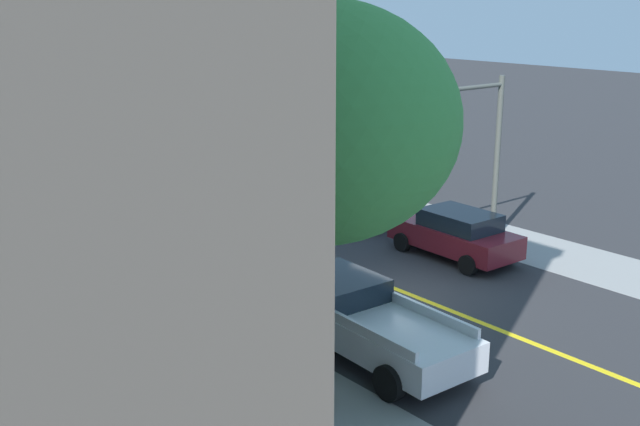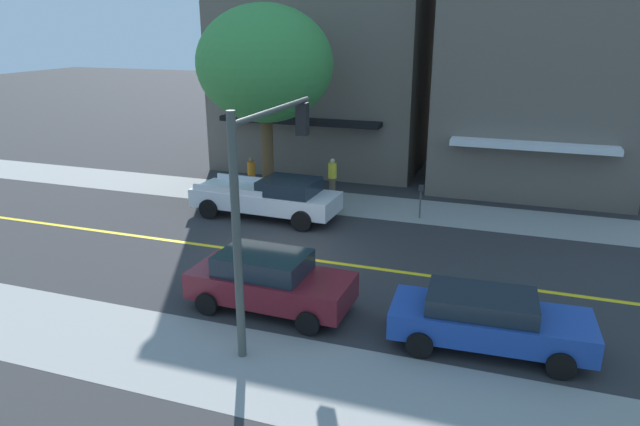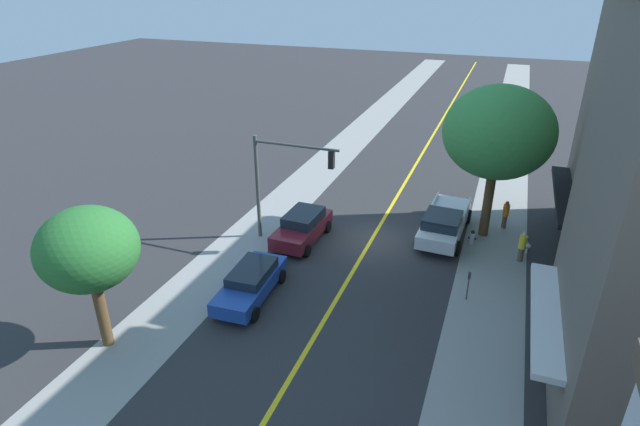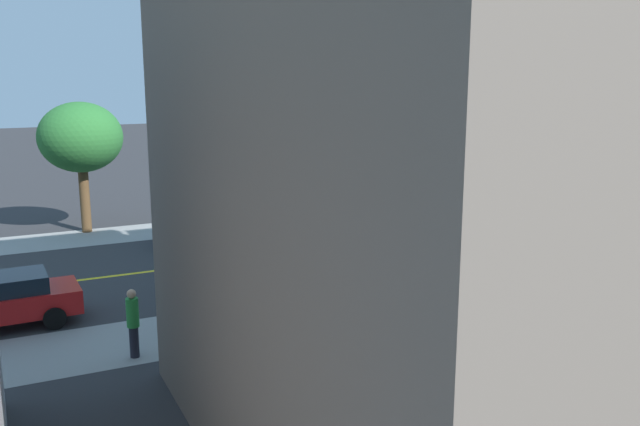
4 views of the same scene
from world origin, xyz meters
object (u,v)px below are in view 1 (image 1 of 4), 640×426
(red_sedan_left_curb, at_px, (67,186))
(maroon_sedan_right_curb, at_px, (455,233))
(white_pickup_truck, at_px, (359,318))
(pedestrian_orange_shirt, at_px, (320,395))
(small_dog, at_px, (199,387))
(traffic_light_mast, at_px, (471,135))
(parking_meter, at_px, (171,269))
(blue_sedan_right_curb, at_px, (343,200))
(fire_hydrant, at_px, (297,347))
(pedestrian_yellow_shirt, at_px, (182,346))
(street_tree_left_near, at_px, (318,123))
(pedestrian_teal_shirt, at_px, (242,143))
(street_tree_right_corner, at_px, (336,90))

(red_sedan_left_curb, distance_m, maroon_sedan_right_curb, 16.32)
(white_pickup_truck, height_order, pedestrian_orange_shirt, white_pickup_truck)
(small_dog, bearing_deg, pedestrian_orange_shirt, -176.06)
(pedestrian_orange_shirt, relative_size, small_dog, 2.07)
(traffic_light_mast, xyz_separation_m, red_sedan_left_curb, (-8.19, 14.28, -3.15))
(parking_meter, height_order, blue_sedan_right_curb, blue_sedan_right_curb)
(traffic_light_mast, relative_size, pedestrian_orange_shirt, 3.52)
(parking_meter, bearing_deg, traffic_light_mast, -12.88)
(fire_hydrant, distance_m, pedestrian_yellow_shirt, 2.70)
(street_tree_left_near, height_order, pedestrian_yellow_shirt, street_tree_left_near)
(pedestrian_teal_shirt, bearing_deg, pedestrian_yellow_shirt, 116.16)
(parking_meter, height_order, traffic_light_mast, traffic_light_mast)
(red_sedan_left_curb, distance_m, blue_sedan_right_curb, 11.53)
(small_dog, bearing_deg, pedestrian_yellow_shirt, -34.65)
(pedestrian_orange_shirt, distance_m, small_dog, 2.83)
(parking_meter, xyz_separation_m, red_sedan_left_curb, (1.78, 12.00, -0.12))
(street_tree_right_corner, bearing_deg, blue_sedan_right_curb, -128.25)
(parking_meter, distance_m, pedestrian_teal_shirt, 19.90)
(fire_hydrant, relative_size, small_dog, 1.06)
(street_tree_left_near, distance_m, maroon_sedan_right_curb, 11.31)
(blue_sedan_right_curb, bearing_deg, white_pickup_truck, 137.96)
(traffic_light_mast, bearing_deg, street_tree_right_corner, -106.51)
(blue_sedan_right_curb, xyz_separation_m, white_pickup_truck, (-7.30, -8.92, 0.11))
(white_pickup_truck, bearing_deg, red_sedan_left_curb, 2.65)
(blue_sedan_right_curb, xyz_separation_m, pedestrian_yellow_shirt, (-11.37, -7.57, 0.10))
(street_tree_left_near, height_order, red_sedan_left_curb, street_tree_left_near)
(street_tree_left_near, bearing_deg, white_pickup_truck, 25.08)
(red_sedan_left_curb, relative_size, maroon_sedan_right_curb, 1.07)
(fire_hydrant, height_order, red_sedan_left_curb, red_sedan_left_curb)
(blue_sedan_right_curb, distance_m, small_dog, 14.52)
(street_tree_left_near, height_order, traffic_light_mast, street_tree_left_near)
(street_tree_right_corner, xyz_separation_m, small_dog, (-15.48, -13.59, -3.87))
(maroon_sedan_right_curb, relative_size, pedestrian_orange_shirt, 2.74)
(street_tree_left_near, relative_size, pedestrian_teal_shirt, 5.02)
(traffic_light_mast, height_order, maroon_sedan_right_curb, traffic_light_mast)
(traffic_light_mast, bearing_deg, parking_meter, -12.88)
(red_sedan_left_curb, bearing_deg, pedestrian_orange_shirt, 169.66)
(pedestrian_orange_shirt, bearing_deg, traffic_light_mast, -51.86)
(fire_hydrant, height_order, pedestrian_orange_shirt, pedestrian_orange_shirt)
(parking_meter, relative_size, pedestrian_orange_shirt, 0.85)
(red_sedan_left_curb, relative_size, blue_sedan_right_curb, 1.01)
(blue_sedan_right_curb, bearing_deg, pedestrian_yellow_shirt, 120.91)
(fire_hydrant, xyz_separation_m, pedestrian_yellow_shirt, (-2.48, 0.96, 0.45))
(blue_sedan_right_curb, bearing_deg, pedestrian_teal_shirt, -18.89)
(parking_meter, bearing_deg, red_sedan_left_curb, 81.55)
(white_pickup_truck, height_order, pedestrian_yellow_shirt, white_pickup_truck)
(white_pickup_truck, bearing_deg, pedestrian_yellow_shirt, 73.92)
(fire_hydrant, relative_size, pedestrian_orange_shirt, 0.51)
(street_tree_left_near, bearing_deg, street_tree_right_corner, 48.16)
(pedestrian_teal_shirt, relative_size, small_dog, 2.09)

